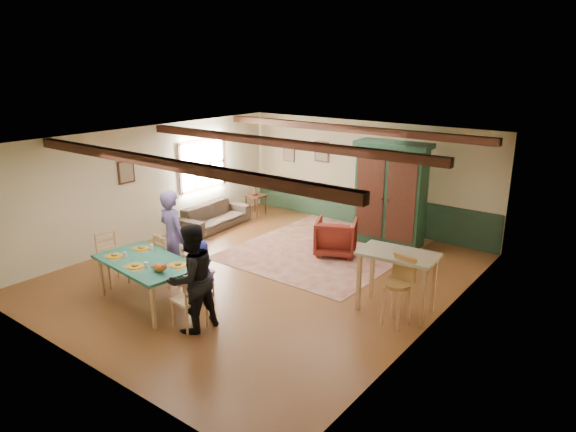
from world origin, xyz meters
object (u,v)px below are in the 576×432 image
Objects in this scene: sofa at (214,216)px; end_table at (256,205)px; dining_chair_end_left at (112,259)px; bar_stool_right at (397,293)px; dining_chair_end_right at (189,298)px; person_man at (173,237)px; armoire at (391,194)px; bar_stool_left at (396,290)px; table_lamp at (255,186)px; dining_chair_far_right at (197,271)px; dining_chair_far_left at (170,259)px; dining_table at (148,282)px; person_child at (201,268)px; person_woman at (191,278)px; counter_table at (396,282)px; armchair at (336,237)px; cat at (159,267)px.

sofa is 1.51m from end_table.
dining_chair_end_left is 5.35m from bar_stool_right.
dining_chair_end_right is 1.77× the size of end_table.
armoire is (2.29, 4.47, 0.28)m from person_man.
bar_stool_left is at bearing -29.09° from end_table.
bar_stool_left is (5.78, -3.22, -0.28)m from table_lamp.
dining_chair_far_left is at bearing 0.00° from dining_chair_far_right.
dining_chair_far_left is (-0.34, 0.81, 0.11)m from dining_table.
dining_chair_far_right is 0.55× the size of person_man.
person_child is (0.52, 0.80, 0.14)m from dining_table.
person_woman is 3.41m from counter_table.
counter_table is (4.81, 2.23, 0.03)m from dining_chair_end_left.
armchair is at bearing -111.72° from person_man.
dining_chair_end_right is 2.64× the size of cat.
armoire reaches higher than dining_chair_far_right.
armchair is at bearing -111.22° from dining_chair_far_left.
person_man is 3.60m from armchair.
person_man is (-0.33, 0.89, 0.52)m from dining_table.
dining_table is 5.77m from armoire.
counter_table is (5.75, -1.40, 0.23)m from sofa.
armchair is at bearing -19.91° from end_table.
counter_table is at bearing -27.25° from table_lamp.
dining_chair_end_right is 6.31m from end_table.
table_lamp is at bearing 15.42° from dining_chair_end_left.
dining_chair_far_left is 4.78m from table_lamp.
armoire is 4.10m from end_table.
dining_chair_far_left is 0.91× the size of bar_stool_left.
person_man is (-0.84, 0.18, 0.41)m from dining_chair_far_right.
cat is (0.91, -0.98, 0.39)m from dining_chair_far_left.
table_lamp reaches higher than dining_chair_far_right.
bar_stool_right is (1.87, -3.45, -0.62)m from armoire.
bar_stool_right is (3.26, 2.09, -0.32)m from cat.
dining_chair_end_left is at bearing -90.00° from dining_chair_end_right.
person_man is at bearing -158.72° from bar_stool_right.
table_lamp is 0.41× the size of counter_table.
dining_chair_far_left is at bearing -153.70° from sofa.
dining_chair_far_right is at bearing -133.83° from dining_chair_end_right.
table_lamp is at bearing -9.80° from sofa.
table_lamp reaches higher than end_table.
bar_stool_right reaches higher than armchair.
dining_chair_far_right is at bearing -60.80° from end_table.
person_child is 5.15m from table_lamp.
dining_chair_far_right is 0.95× the size of person_child.
sofa is at bearing -163.21° from armoire.
bar_stool_left is at bearing -29.09° from table_lamp.
bar_stool_right is at bearing -29.72° from table_lamp.
person_man is 1.43× the size of counter_table.
table_lamp is at bearing -54.47° from dining_chair_far_right.
sofa is (-3.37, 3.90, -0.20)m from dining_chair_end_right.
person_child is 0.83× the size of counter_table.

